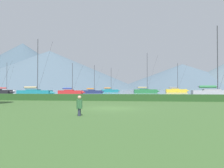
{
  "coord_description": "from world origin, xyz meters",
  "views": [
    {
      "loc": [
        2.49,
        -18.89,
        1.71
      ],
      "look_at": [
        -7.8,
        61.43,
        3.17
      ],
      "focal_mm": 35.96,
      "sensor_mm": 36.0,
      "label": 1
    }
  ],
  "objects_px": {
    "sailboat_slip_5": "(146,91)",
    "sailboat_slip_3": "(110,91)",
    "sailboat_slip_0": "(6,91)",
    "sailboat_slip_8": "(215,93)",
    "person_seated_viewer": "(79,105)",
    "sailboat_slip_9": "(93,91)",
    "sailboat_slip_10": "(71,92)",
    "sailboat_slip_7": "(176,90)",
    "sailboat_slip_11": "(35,92)"
  },
  "relations": [
    {
      "from": "sailboat_slip_5",
      "to": "sailboat_slip_3",
      "type": "bearing_deg",
      "value": 127.49
    },
    {
      "from": "sailboat_slip_0",
      "to": "sailboat_slip_3",
      "type": "distance_m",
      "value": 41.02
    },
    {
      "from": "sailboat_slip_3",
      "to": "sailboat_slip_5",
      "type": "distance_m",
      "value": 20.9
    },
    {
      "from": "sailboat_slip_8",
      "to": "person_seated_viewer",
      "type": "relative_size",
      "value": 10.9
    },
    {
      "from": "sailboat_slip_5",
      "to": "sailboat_slip_9",
      "type": "distance_m",
      "value": 18.09
    },
    {
      "from": "sailboat_slip_3",
      "to": "sailboat_slip_10",
      "type": "xyz_separation_m",
      "value": [
        -6.75,
        -31.87,
        -0.04
      ]
    },
    {
      "from": "sailboat_slip_3",
      "to": "person_seated_viewer",
      "type": "xyz_separation_m",
      "value": [
        9.0,
        -79.41,
        0.02
      ]
    },
    {
      "from": "sailboat_slip_0",
      "to": "sailboat_slip_8",
      "type": "bearing_deg",
      "value": -25.97
    },
    {
      "from": "sailboat_slip_0",
      "to": "sailboat_slip_9",
      "type": "height_order",
      "value": "sailboat_slip_0"
    },
    {
      "from": "sailboat_slip_7",
      "to": "sailboat_slip_3",
      "type": "bearing_deg",
      "value": 176.57
    },
    {
      "from": "sailboat_slip_10",
      "to": "person_seated_viewer",
      "type": "xyz_separation_m",
      "value": [
        15.75,
        -47.54,
        0.06
      ]
    },
    {
      "from": "sailboat_slip_5",
      "to": "sailboat_slip_11",
      "type": "distance_m",
      "value": 38.61
    },
    {
      "from": "sailboat_slip_0",
      "to": "sailboat_slip_5",
      "type": "height_order",
      "value": "sailboat_slip_5"
    },
    {
      "from": "sailboat_slip_5",
      "to": "person_seated_viewer",
      "type": "distance_m",
      "value": 64.54
    },
    {
      "from": "sailboat_slip_3",
      "to": "sailboat_slip_8",
      "type": "xyz_separation_m",
      "value": [
        26.72,
        -48.04,
        0.12
      ]
    },
    {
      "from": "sailboat_slip_0",
      "to": "person_seated_viewer",
      "type": "xyz_separation_m",
      "value": [
        48.26,
        -67.52,
        -0.0
      ]
    },
    {
      "from": "sailboat_slip_11",
      "to": "sailboat_slip_8",
      "type": "bearing_deg",
      "value": -7.37
    },
    {
      "from": "sailboat_slip_3",
      "to": "person_seated_viewer",
      "type": "bearing_deg",
      "value": -90.19
    },
    {
      "from": "sailboat_slip_9",
      "to": "person_seated_viewer",
      "type": "bearing_deg",
      "value": -80.95
    },
    {
      "from": "sailboat_slip_5",
      "to": "sailboat_slip_9",
      "type": "height_order",
      "value": "sailboat_slip_5"
    },
    {
      "from": "sailboat_slip_5",
      "to": "sailboat_slip_11",
      "type": "height_order",
      "value": "sailboat_slip_5"
    },
    {
      "from": "sailboat_slip_10",
      "to": "person_seated_viewer",
      "type": "height_order",
      "value": "sailboat_slip_10"
    },
    {
      "from": "sailboat_slip_8",
      "to": "sailboat_slip_11",
      "type": "xyz_separation_m",
      "value": [
        -38.1,
        4.24,
        -0.04
      ]
    },
    {
      "from": "sailboat_slip_0",
      "to": "sailboat_slip_9",
      "type": "distance_m",
      "value": 37.54
    },
    {
      "from": "sailboat_slip_10",
      "to": "person_seated_viewer",
      "type": "relative_size",
      "value": 6.98
    },
    {
      "from": "sailboat_slip_8",
      "to": "sailboat_slip_9",
      "type": "relative_size",
      "value": 1.48
    },
    {
      "from": "sailboat_slip_0",
      "to": "sailboat_slip_11",
      "type": "bearing_deg",
      "value": -46.1
    },
    {
      "from": "sailboat_slip_9",
      "to": "sailboat_slip_10",
      "type": "height_order",
      "value": "sailboat_slip_9"
    },
    {
      "from": "sailboat_slip_5",
      "to": "sailboat_slip_0",
      "type": "bearing_deg",
      "value": 170.32
    },
    {
      "from": "sailboat_slip_3",
      "to": "sailboat_slip_11",
      "type": "bearing_deg",
      "value": -111.22
    },
    {
      "from": "sailboat_slip_0",
      "to": "person_seated_viewer",
      "type": "bearing_deg",
      "value": -51.7
    },
    {
      "from": "sailboat_slip_5",
      "to": "sailboat_slip_8",
      "type": "height_order",
      "value": "sailboat_slip_5"
    },
    {
      "from": "sailboat_slip_7",
      "to": "person_seated_viewer",
      "type": "xyz_separation_m",
      "value": [
        -17.83,
        -78.34,
        -0.08
      ]
    },
    {
      "from": "sailboat_slip_7",
      "to": "sailboat_slip_8",
      "type": "relative_size",
      "value": 0.86
    },
    {
      "from": "person_seated_viewer",
      "to": "sailboat_slip_8",
      "type": "bearing_deg",
      "value": 59.92
    },
    {
      "from": "sailboat_slip_3",
      "to": "person_seated_viewer",
      "type": "distance_m",
      "value": 79.91
    },
    {
      "from": "sailboat_slip_5",
      "to": "person_seated_viewer",
      "type": "bearing_deg",
      "value": -101.1
    },
    {
      "from": "sailboat_slip_10",
      "to": "person_seated_viewer",
      "type": "distance_m",
      "value": 50.08
    },
    {
      "from": "sailboat_slip_11",
      "to": "sailboat_slip_5",
      "type": "bearing_deg",
      "value": 47.01
    },
    {
      "from": "sailboat_slip_5",
      "to": "sailboat_slip_10",
      "type": "relative_size",
      "value": 1.58
    },
    {
      "from": "sailboat_slip_5",
      "to": "sailboat_slip_7",
      "type": "bearing_deg",
      "value": 42.31
    },
    {
      "from": "sailboat_slip_3",
      "to": "person_seated_viewer",
      "type": "height_order",
      "value": "sailboat_slip_3"
    },
    {
      "from": "sailboat_slip_0",
      "to": "sailboat_slip_10",
      "type": "relative_size",
      "value": 1.35
    },
    {
      "from": "sailboat_slip_5",
      "to": "person_seated_viewer",
      "type": "height_order",
      "value": "sailboat_slip_5"
    },
    {
      "from": "sailboat_slip_10",
      "to": "sailboat_slip_11",
      "type": "xyz_separation_m",
      "value": [
        -4.63,
        -11.93,
        0.12
      ]
    },
    {
      "from": "sailboat_slip_3",
      "to": "sailboat_slip_9",
      "type": "distance_m",
      "value": 20.84
    },
    {
      "from": "sailboat_slip_10",
      "to": "sailboat_slip_11",
      "type": "distance_m",
      "value": 12.79
    },
    {
      "from": "sailboat_slip_8",
      "to": "sailboat_slip_9",
      "type": "height_order",
      "value": "sailboat_slip_8"
    },
    {
      "from": "sailboat_slip_10",
      "to": "sailboat_slip_11",
      "type": "height_order",
      "value": "sailboat_slip_11"
    },
    {
      "from": "sailboat_slip_5",
      "to": "sailboat_slip_10",
      "type": "height_order",
      "value": "sailboat_slip_5"
    }
  ]
}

